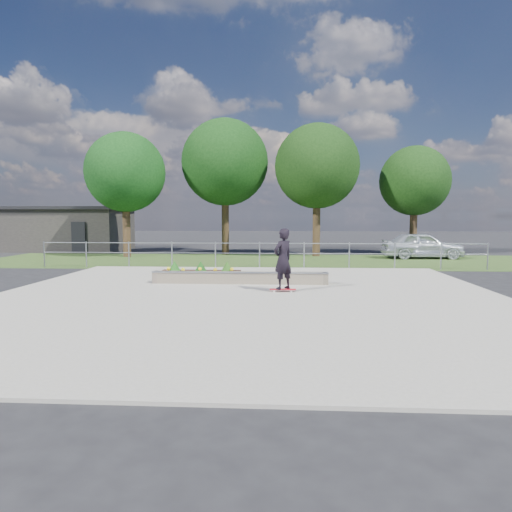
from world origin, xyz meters
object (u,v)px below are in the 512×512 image
Objects in this scene: grind_ledge at (240,278)px; skateboarder at (283,259)px; planter_bed at (200,273)px; parked_car at (422,245)px.

skateboarder reaches higher than grind_ledge.
planter_bed is 0.69× the size of parked_car.
parked_car is (10.84, 9.12, 0.50)m from planter_bed.
skateboarder is at bearing -43.31° from planter_bed.
grind_ledge is 13.93m from parked_car.
grind_ledge is at bearing 132.57° from skateboarder.
grind_ledge is 1.37× the size of parked_car.
grind_ledge is 2.32m from skateboarder.
planter_bed is at bearing 136.69° from skateboarder.
skateboarder is (1.47, -1.61, 0.80)m from grind_ledge.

